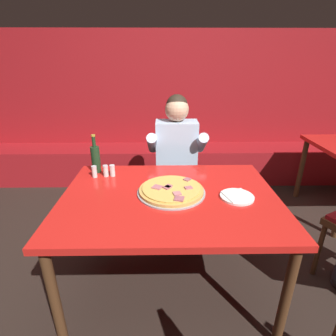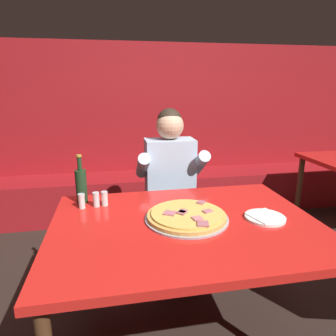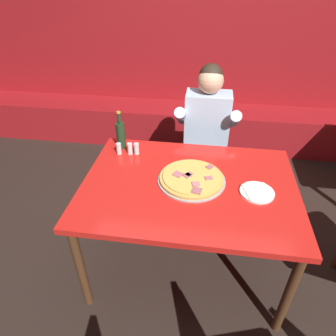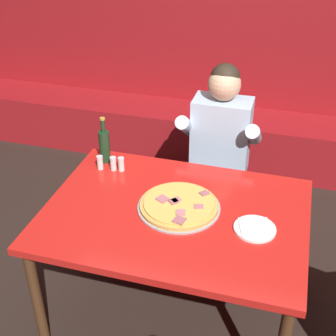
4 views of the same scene
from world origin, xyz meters
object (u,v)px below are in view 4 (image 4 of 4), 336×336
plate_white_paper (255,229)px  diner_seated_blue_shirt (218,152)px  pizza (179,205)px  shaker_parmesan (121,165)px  beer_bottle (104,145)px  shaker_black_pepper (100,163)px  main_dining_table (175,223)px  shaker_red_pepper_flakes (113,164)px

plate_white_paper → diner_seated_blue_shirt: 0.89m
pizza → shaker_parmesan: bearing=147.7°
beer_bottle → diner_seated_blue_shirt: 0.76m
beer_bottle → shaker_black_pepper: (0.01, -0.09, -0.07)m
main_dining_table → plate_white_paper: plate_white_paper is taller
shaker_black_pepper → shaker_parmesan: 0.13m
beer_bottle → shaker_red_pepper_flakes: (0.09, -0.08, -0.07)m
pizza → shaker_parmesan: (-0.42, 0.27, 0.02)m
plate_white_paper → diner_seated_blue_shirt: bearing=112.4°
pizza → shaker_parmesan: size_ratio=5.10×
beer_bottle → shaker_black_pepper: 0.12m
diner_seated_blue_shirt → plate_white_paper: bearing=-67.6°
pizza → diner_seated_blue_shirt: 0.75m
plate_white_paper → beer_bottle: beer_bottle is taller
main_dining_table → shaker_red_pepper_flakes: shaker_red_pepper_flakes is taller
plate_white_paper → diner_seated_blue_shirt: size_ratio=0.16×
plate_white_paper → shaker_black_pepper: (-0.96, 0.32, 0.03)m
shaker_black_pepper → shaker_red_pepper_flakes: (0.08, 0.01, 0.00)m
plate_white_paper → shaker_black_pepper: bearing=161.5°
diner_seated_blue_shirt → shaker_black_pepper: bearing=-141.5°
pizza → diner_seated_blue_shirt: size_ratio=0.34×
pizza → shaker_black_pepper: bearing=155.5°
main_dining_table → shaker_red_pepper_flakes: (-0.46, 0.29, 0.11)m
shaker_black_pepper → diner_seated_blue_shirt: bearing=38.5°
shaker_red_pepper_flakes → diner_seated_blue_shirt: 0.73m
main_dining_table → shaker_black_pepper: 0.62m
plate_white_paper → shaker_red_pepper_flakes: size_ratio=2.44×
shaker_red_pepper_flakes → diner_seated_blue_shirt: size_ratio=0.07×
main_dining_table → shaker_black_pepper: bearing=152.3°
main_dining_table → pizza: pizza is taller
pizza → shaker_black_pepper: size_ratio=5.10×
main_dining_table → diner_seated_blue_shirt: 0.78m
shaker_black_pepper → main_dining_table: bearing=-27.7°
beer_bottle → shaker_red_pepper_flakes: size_ratio=3.40×
main_dining_table → beer_bottle: size_ratio=4.68×
beer_bottle → shaker_red_pepper_flakes: beer_bottle is taller
shaker_red_pepper_flakes → shaker_black_pepper: bearing=-172.3°
shaker_red_pepper_flakes → main_dining_table: bearing=-32.6°
plate_white_paper → shaker_parmesan: bearing=157.8°
main_dining_table → shaker_red_pepper_flakes: 0.56m
pizza → shaker_black_pepper: 0.61m
shaker_black_pepper → pizza: bearing=-24.5°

